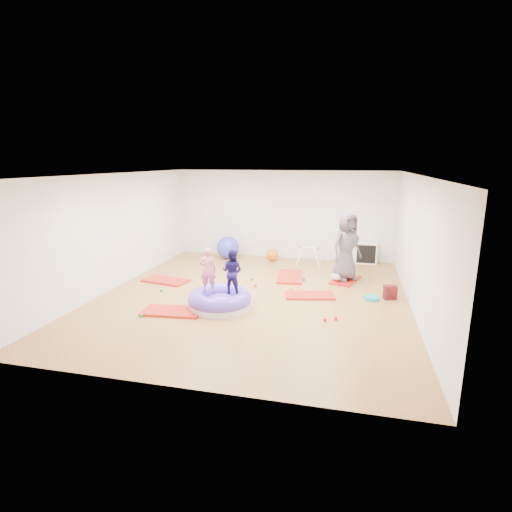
# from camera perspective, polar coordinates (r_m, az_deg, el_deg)

# --- Properties ---
(room) EXTENTS (7.01, 8.01, 2.81)m
(room) POSITION_cam_1_polar(r_m,az_deg,el_deg) (9.03, -0.45, 2.65)
(room) COLOR olive
(room) RESTS_ON ground
(gym_mat_front_left) EXTENTS (1.28, 0.73, 0.05)m
(gym_mat_front_left) POSITION_cam_1_polar(r_m,az_deg,el_deg) (8.60, -11.88, -7.74)
(gym_mat_front_left) COLOR red
(gym_mat_front_left) RESTS_ON ground
(gym_mat_mid_left) EXTENTS (1.28, 0.81, 0.05)m
(gym_mat_mid_left) POSITION_cam_1_polar(r_m,az_deg,el_deg) (10.77, -12.79, -3.44)
(gym_mat_mid_left) COLOR red
(gym_mat_mid_left) RESTS_ON ground
(gym_mat_center_back) EXTENTS (0.79, 1.35, 0.05)m
(gym_mat_center_back) POSITION_cam_1_polar(r_m,az_deg,el_deg) (10.88, 4.88, -2.95)
(gym_mat_center_back) COLOR red
(gym_mat_center_back) RESTS_ON ground
(gym_mat_right) EXTENTS (1.22, 0.78, 0.05)m
(gym_mat_right) POSITION_cam_1_polar(r_m,az_deg,el_deg) (9.46, 7.68, -5.61)
(gym_mat_right) COLOR red
(gym_mat_right) RESTS_ON ground
(gym_mat_rear_right) EXTENTS (0.83, 1.19, 0.04)m
(gym_mat_rear_right) POSITION_cam_1_polar(r_m,az_deg,el_deg) (10.82, 12.63, -3.36)
(gym_mat_rear_right) COLOR red
(gym_mat_rear_right) RESTS_ON ground
(inflatable_cushion) EXTENTS (1.37, 1.37, 0.43)m
(inflatable_cushion) POSITION_cam_1_polar(r_m,az_deg,el_deg) (8.66, -5.19, -6.33)
(inflatable_cushion) COLOR silver
(inflatable_cushion) RESTS_ON ground
(child_pink) EXTENTS (0.39, 0.29, 0.97)m
(child_pink) POSITION_cam_1_polar(r_m,az_deg,el_deg) (8.53, -6.88, -1.67)
(child_pink) COLOR #D3677E
(child_pink) RESTS_ON inflatable_cushion
(child_navy) EXTENTS (0.52, 0.43, 0.95)m
(child_navy) POSITION_cam_1_polar(r_m,az_deg,el_deg) (8.39, -3.43, -1.91)
(child_navy) COLOR #181050
(child_navy) RESTS_ON inflatable_cushion
(adult_caregiver) EXTENTS (1.02, 1.00, 1.77)m
(adult_caregiver) POSITION_cam_1_polar(r_m,az_deg,el_deg) (10.59, 12.81, 1.34)
(adult_caregiver) COLOR #484652
(adult_caregiver) RESTS_ON gym_mat_rear_right
(infant) EXTENTS (0.34, 0.35, 0.20)m
(infant) POSITION_cam_1_polar(r_m,az_deg,el_deg) (10.61, 11.51, -2.93)
(infant) COLOR silver
(infant) RESTS_ON gym_mat_rear_right
(ball_pit_balls) EXTENTS (4.26, 3.39, 0.08)m
(ball_pit_balls) POSITION_cam_1_polar(r_m,az_deg,el_deg) (9.46, -1.31, -5.39)
(ball_pit_balls) COLOR #139026
(ball_pit_balls) RESTS_ON ground
(exercise_ball_blue) EXTENTS (0.73, 0.73, 0.73)m
(exercise_ball_blue) POSITION_cam_1_polar(r_m,az_deg,el_deg) (12.90, -4.04, 1.21)
(exercise_ball_blue) COLOR #353BCD
(exercise_ball_blue) RESTS_ON ground
(exercise_ball_orange) EXTENTS (0.39, 0.39, 0.39)m
(exercise_ball_orange) POSITION_cam_1_polar(r_m,az_deg,el_deg) (12.64, 2.35, 0.19)
(exercise_ball_orange) COLOR orange
(exercise_ball_orange) RESTS_ON ground
(infant_play_gym) EXTENTS (0.73, 0.69, 0.56)m
(infant_play_gym) POSITION_cam_1_polar(r_m,az_deg,el_deg) (12.15, 7.57, 0.41)
(infant_play_gym) COLOR white
(infant_play_gym) RESTS_ON ground
(cube_shelf) EXTENTS (0.65, 0.32, 0.65)m
(cube_shelf) POSITION_cam_1_polar(r_m,az_deg,el_deg) (12.72, 15.44, 0.39)
(cube_shelf) COLOR white
(cube_shelf) RESTS_ON ground
(balance_disc) EXTENTS (0.34, 0.34, 0.08)m
(balance_disc) POSITION_cam_1_polar(r_m,az_deg,el_deg) (9.53, 16.19, -5.79)
(balance_disc) COLOR #0FA597
(balance_disc) RESTS_ON ground
(backpack) EXTENTS (0.31, 0.24, 0.32)m
(backpack) POSITION_cam_1_polar(r_m,az_deg,el_deg) (9.66, 18.61, -4.95)
(backpack) COLOR maroon
(backpack) RESTS_ON ground
(yellow_toy) EXTENTS (0.18, 0.18, 0.03)m
(yellow_toy) POSITION_cam_1_polar(r_m,az_deg,el_deg) (8.73, -13.31, -7.57)
(yellow_toy) COLOR yellow
(yellow_toy) RESTS_ON ground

